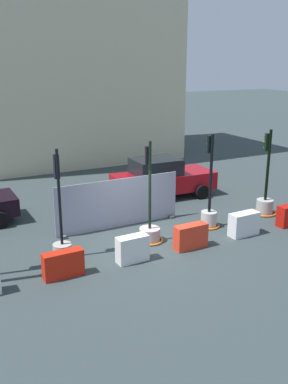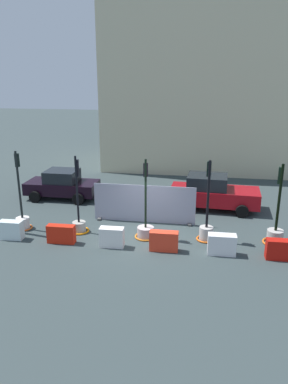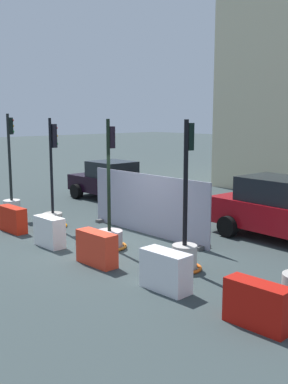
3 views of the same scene
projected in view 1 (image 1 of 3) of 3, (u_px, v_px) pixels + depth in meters
name	position (u px, v px, depth m)	size (l,w,h in m)	color
ground_plane	(147.00, 242.00, 14.74)	(120.00, 120.00, 0.00)	#343F40
traffic_light_1	(62.00, 242.00, 13.39)	(0.89, 0.89, 3.45)	#AEA79E
traffic_light_2	(150.00, 229.00, 14.66)	(0.94, 0.94, 3.44)	#BCA6A7
traffic_light_3	(209.00, 211.00, 15.90)	(0.82, 0.82, 3.45)	#BCB4AE
traffic_light_4	(265.00, 201.00, 17.27)	(0.97, 0.97, 3.38)	#B2ABA5
construction_barrier_1	(63.00, 264.00, 12.25)	(1.16, 0.40, 0.77)	red
construction_barrier_2	(132.00, 249.00, 13.18)	(0.99, 0.43, 0.82)	white
construction_barrier_3	(191.00, 236.00, 14.13)	(1.14, 0.42, 0.81)	red
construction_barrier_4	(244.00, 224.00, 15.17)	(1.09, 0.48, 0.82)	silver
car_red_compact	(162.00, 178.00, 19.32)	(4.61, 2.40, 1.78)	#A00D15
building_main_facade	(57.00, 40.00, 25.76)	(13.65, 8.40, 14.03)	beige
site_fence_panel	(119.00, 204.00, 15.84)	(4.82, 0.50, 1.82)	#9295AB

